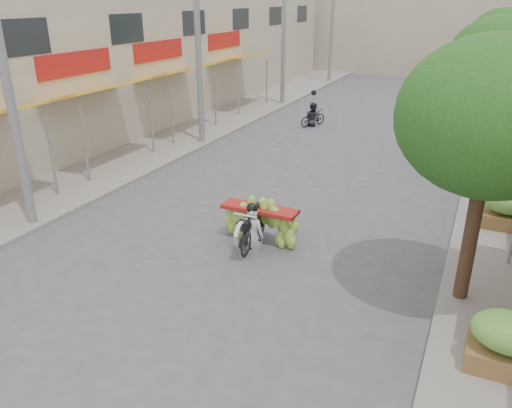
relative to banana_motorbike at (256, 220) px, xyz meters
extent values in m
plane|color=#505054|center=(-0.56, -4.53, -0.68)|extent=(120.00, 120.00, 0.00)
cube|color=gray|center=(-7.56, 10.47, -0.62)|extent=(4.00, 60.00, 0.12)
cube|color=#B2A68D|center=(-12.56, 9.47, 2.32)|extent=(8.00, 40.00, 6.00)
cylinder|color=slate|center=(-6.86, 0.27, 0.60)|extent=(0.08, 0.08, 2.55)
cube|color=gold|center=(-7.68, 3.47, 2.07)|extent=(1.77, 4.00, 0.53)
cylinder|color=slate|center=(-6.86, 1.67, 0.60)|extent=(0.08, 0.08, 2.55)
cylinder|color=slate|center=(-6.86, 5.27, 0.60)|extent=(0.08, 0.08, 2.55)
cube|color=#A71716|center=(-8.56, 3.47, 2.92)|extent=(0.10, 3.50, 0.80)
cube|color=gold|center=(-7.68, 8.47, 2.07)|extent=(1.77, 4.00, 0.53)
cylinder|color=slate|center=(-6.86, 6.67, 0.60)|extent=(0.08, 0.08, 2.55)
cylinder|color=slate|center=(-6.86, 10.27, 0.60)|extent=(0.08, 0.08, 2.55)
cube|color=#A71716|center=(-8.56, 8.47, 2.92)|extent=(0.10, 3.50, 0.80)
cube|color=gold|center=(-7.68, 14.47, 2.07)|extent=(1.77, 4.00, 0.53)
cylinder|color=slate|center=(-6.86, 12.67, 0.60)|extent=(0.08, 0.08, 2.55)
cylinder|color=slate|center=(-6.86, 16.27, 0.60)|extent=(0.08, 0.08, 2.55)
cube|color=#A71716|center=(-8.56, 14.47, 2.92)|extent=(0.10, 3.50, 0.80)
cube|color=#1E2328|center=(-8.58, 1.47, 3.92)|extent=(0.08, 2.00, 1.10)
cube|color=#1E2328|center=(-8.58, 6.47, 3.92)|extent=(0.08, 2.00, 1.10)
cube|color=#1E2328|center=(-8.58, 11.47, 3.92)|extent=(0.08, 2.00, 1.10)
cube|color=#1E2328|center=(-8.58, 16.47, 3.92)|extent=(0.08, 2.00, 1.10)
cube|color=#1E2328|center=(-8.58, 21.47, 3.92)|extent=(0.08, 2.00, 1.10)
cube|color=#1E2328|center=(-8.58, 26.47, 3.92)|extent=(0.08, 2.00, 1.10)
cylinder|color=slate|center=(5.74, 13.37, 0.60)|extent=(0.08, 0.08, 2.55)
cylinder|color=slate|center=(5.74, 15.57, 0.60)|extent=(0.08, 0.08, 2.55)
cylinder|color=slate|center=(5.74, 19.37, 0.60)|extent=(0.08, 0.08, 2.55)
cube|color=#B2A68D|center=(-0.56, 33.47, 2.82)|extent=(20.00, 6.00, 7.00)
cylinder|color=slate|center=(-5.96, -1.53, 3.32)|extent=(0.24, 0.24, 8.00)
cylinder|color=slate|center=(-5.96, 7.47, 3.32)|extent=(0.24, 0.24, 8.00)
cylinder|color=slate|center=(-5.96, 16.47, 3.32)|extent=(0.24, 0.24, 8.00)
cylinder|color=slate|center=(-5.96, 25.47, 3.32)|extent=(0.24, 0.24, 8.00)
cylinder|color=#3A2719|center=(4.84, -0.53, 0.92)|extent=(0.28, 0.28, 3.20)
ellipsoid|color=#225218|center=(4.84, -0.53, 3.12)|extent=(3.40, 3.40, 2.90)
cylinder|color=#3A2719|center=(4.84, 9.47, 0.92)|extent=(0.28, 0.28, 3.20)
ellipsoid|color=#225218|center=(4.84, 9.47, 3.12)|extent=(3.40, 3.40, 2.90)
cylinder|color=#3A2719|center=(4.84, 21.47, 0.92)|extent=(0.28, 0.28, 3.20)
ellipsoid|color=#225218|center=(4.84, 21.47, 3.12)|extent=(3.40, 3.40, 2.90)
cube|color=brown|center=(5.64, -2.53, -0.31)|extent=(1.20, 0.80, 0.50)
ellipsoid|color=#5C9C3A|center=(5.64, -2.53, 0.27)|extent=(1.20, 0.88, 0.66)
cube|color=brown|center=(5.64, 3.47, -0.31)|extent=(1.20, 0.80, 0.50)
ellipsoid|color=#5C9C3A|center=(5.64, 3.47, 0.27)|extent=(1.20, 0.88, 0.66)
cube|color=brown|center=(5.64, 11.47, -0.31)|extent=(1.20, 0.80, 0.50)
ellipsoid|color=#5C9C3A|center=(5.64, 11.47, 0.27)|extent=(1.20, 0.88, 0.66)
imported|color=black|center=(0.00, -0.12, -0.14)|extent=(0.68, 1.85, 1.06)
cylinder|color=silver|center=(0.00, -0.77, -0.06)|extent=(0.10, 0.66, 0.66)
cube|color=black|center=(0.00, -0.67, 0.12)|extent=(0.28, 0.22, 0.22)
cylinder|color=silver|center=(0.00, -0.57, 0.34)|extent=(0.60, 0.05, 0.05)
cube|color=maroon|center=(0.00, 0.23, 0.20)|extent=(1.94, 0.55, 0.10)
imported|color=silver|center=(0.00, -0.17, 0.42)|extent=(0.57, 0.42, 1.58)
sphere|color=black|center=(0.00, -0.20, 1.18)|extent=(0.28, 0.28, 0.28)
imported|color=red|center=(5.39, 3.41, 1.90)|extent=(2.36, 2.36, 1.96)
imported|color=white|center=(5.41, 10.41, 0.37)|extent=(1.07, 0.95, 1.86)
imported|color=black|center=(-2.76, 12.45, -0.27)|extent=(1.10, 1.54, 0.82)
imported|color=#2A2A33|center=(-2.76, 12.45, 0.45)|extent=(0.92, 0.77, 1.65)
sphere|color=black|center=(-2.76, 12.45, 0.90)|extent=(0.26, 0.26, 0.26)
imported|color=black|center=(0.99, 18.32, -0.20)|extent=(1.17, 1.65, 0.96)
imported|color=#2A2A33|center=(0.99, 18.32, 0.45)|extent=(1.19, 0.98, 1.65)
sphere|color=black|center=(0.99, 18.32, 0.90)|extent=(0.26, 0.26, 0.26)
imported|color=black|center=(0.68, 23.98, -0.17)|extent=(0.75, 1.81, 1.00)
imported|color=#2A2A33|center=(0.68, 23.98, 0.45)|extent=(0.99, 0.60, 1.65)
sphere|color=black|center=(0.68, 23.98, 0.90)|extent=(0.26, 0.26, 0.26)
camera|label=1|loc=(4.71, -10.14, 5.08)|focal=35.00mm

